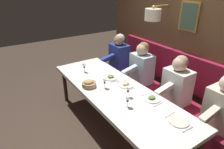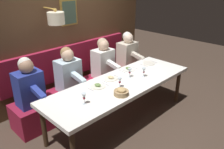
{
  "view_description": "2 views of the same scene",
  "coord_description": "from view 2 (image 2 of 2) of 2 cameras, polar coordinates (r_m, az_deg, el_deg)",
  "views": [
    {
      "loc": [
        -1.46,
        -2.14,
        2.24
      ],
      "look_at": [
        0.05,
        0.17,
        0.92
      ],
      "focal_mm": 31.66,
      "sensor_mm": 36.0,
      "label": 1
    },
    {
      "loc": [
        -2.26,
        2.5,
        2.35
      ],
      "look_at": [
        0.05,
        0.17,
        0.92
      ],
      "focal_mm": 36.62,
      "sensor_mm": 36.0,
      "label": 2
    }
  ],
  "objects": [
    {
      "name": "ground_plane",
      "position": [
        4.11,
        2.19,
        -11.36
      ],
      "size": [
        12.0,
        12.0,
        0.0
      ],
      "primitive_type": "plane",
      "color": "#423328"
    },
    {
      "name": "dining_table",
      "position": [
        3.76,
        2.35,
        -2.85
      ],
      "size": [
        0.9,
        2.73,
        0.74
      ],
      "color": "white",
      "rests_on": "ground_plane"
    },
    {
      "name": "banquette_bench",
      "position": [
        4.55,
        -6.07,
        -4.45
      ],
      "size": [
        0.52,
        2.93,
        0.45
      ],
      "primitive_type": "cube",
      "color": "maroon",
      "rests_on": "ground_plane"
    },
    {
      "name": "back_wall_panel",
      "position": [
        4.59,
        -11.39,
        10.69
      ],
      "size": [
        0.59,
        4.13,
        2.9
      ],
      "color": "brown",
      "rests_on": "ground_plane"
    },
    {
      "name": "diner_nearest",
      "position": [
        5.06,
        3.89,
        5.85
      ],
      "size": [
        0.6,
        0.4,
        0.79
      ],
      "color": "beige",
      "rests_on": "banquette_bench"
    },
    {
      "name": "diner_near",
      "position": [
        4.56,
        -2.22,
        3.86
      ],
      "size": [
        0.6,
        0.4,
        0.79
      ],
      "color": "white",
      "rests_on": "banquette_bench"
    },
    {
      "name": "diner_middle",
      "position": [
        4.07,
        -10.86,
        0.95
      ],
      "size": [
        0.6,
        0.4,
        0.79
      ],
      "color": "silver",
      "rests_on": "banquette_bench"
    },
    {
      "name": "diner_far",
      "position": [
        3.74,
        -20.12,
        -2.2
      ],
      "size": [
        0.6,
        0.4,
        0.79
      ],
      "color": "#283893",
      "rests_on": "banquette_bench"
    },
    {
      "name": "place_setting_0",
      "position": [
        4.23,
        4.09,
        1.36
      ],
      "size": [
        0.24,
        0.31,
        0.05
      ],
      "color": "white",
      "rests_on": "dining_table"
    },
    {
      "name": "place_setting_1",
      "position": [
        3.59,
        -3.58,
        -2.87
      ],
      "size": [
        0.24,
        0.31,
        0.05
      ],
      "color": "silver",
      "rests_on": "dining_table"
    },
    {
      "name": "place_setting_2",
      "position": [
        4.58,
        9.19,
        2.79
      ],
      "size": [
        0.24,
        0.32,
        0.01
      ],
      "color": "silver",
      "rests_on": "dining_table"
    },
    {
      "name": "place_setting_3",
      "position": [
        3.85,
        -0.31,
        -0.94
      ],
      "size": [
        0.24,
        0.32,
        0.05
      ],
      "color": "silver",
      "rests_on": "dining_table"
    },
    {
      "name": "wine_glass_0",
      "position": [
        3.1,
        -7.0,
        -5.47
      ],
      "size": [
        0.07,
        0.07,
        0.16
      ],
      "color": "silver",
      "rests_on": "dining_table"
    },
    {
      "name": "wine_glass_1",
      "position": [
        3.94,
        7.97,
        1.02
      ],
      "size": [
        0.07,
        0.07,
        0.16
      ],
      "color": "silver",
      "rests_on": "dining_table"
    },
    {
      "name": "wine_glass_2",
      "position": [
        3.53,
        1.95,
        -1.54
      ],
      "size": [
        0.07,
        0.07,
        0.16
      ],
      "color": "silver",
      "rests_on": "dining_table"
    },
    {
      "name": "wine_glass_3",
      "position": [
        3.89,
        4.46,
        0.87
      ],
      "size": [
        0.07,
        0.07,
        0.16
      ],
      "color": "silver",
      "rests_on": "dining_table"
    },
    {
      "name": "bread_bowl",
      "position": [
        3.33,
        2.33,
        -4.4
      ],
      "size": [
        0.22,
        0.22,
        0.12
      ],
      "color": "#9E7F56",
      "rests_on": "dining_table"
    }
  ]
}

